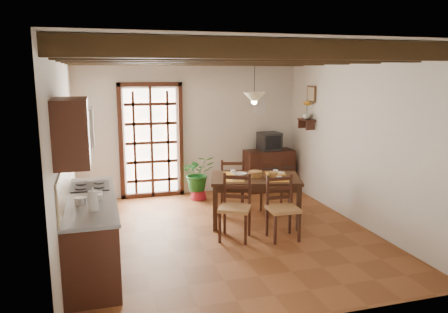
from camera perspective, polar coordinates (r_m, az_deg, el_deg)
name	(u,v)px	position (r m, az deg, el deg)	size (l,w,h in m)	color
ground_plane	(225,234)	(6.86, 0.14, -10.14)	(5.00, 5.00, 0.00)	brown
room_shell	(225,117)	(6.43, 0.15, 5.14)	(4.52, 5.02, 2.81)	silver
ceiling_beams	(225,56)	(6.40, 0.15, 12.94)	(4.50, 4.34, 0.20)	black
french_door	(151,139)	(8.74, -9.49, 2.30)	(1.26, 0.11, 2.32)	white
kitchen_counter	(91,231)	(5.89, -16.93, -9.35)	(0.64, 2.25, 1.38)	#341910
upper_cabinet	(72,132)	(4.88, -19.28, 3.07)	(0.35, 0.80, 0.70)	#341910
range_hood	(79,128)	(6.13, -18.44, 3.52)	(0.38, 0.60, 0.54)	white
counter_items	(89,193)	(5.83, -17.19, -4.56)	(0.50, 1.43, 0.25)	black
dining_table	(255,183)	(7.21, 4.10, -3.44)	(1.63, 1.28, 0.78)	#331C10
chair_near_left	(235,219)	(6.60, 1.45, -8.20)	(0.60, 0.59, 0.97)	#AF7E4A
chair_near_right	(282,220)	(6.66, 7.64, -8.17)	(0.45, 0.43, 0.95)	#AF7E4A
chair_far_left	(232,193)	(8.00, 1.08, -4.80)	(0.53, 0.52, 0.95)	#AF7E4A
chair_far_right	(271,193)	(8.05, 6.20, -4.81)	(0.55, 0.54, 0.93)	#AF7E4A
table_setting	(255,174)	(7.17, 4.12, -2.23)	(1.05, 0.70, 0.10)	orange
table_bowl	(240,175)	(7.21, 2.05, -2.37)	(0.22, 0.22, 0.05)	white
sideboard	(269,170)	(9.26, 5.87, -1.79)	(1.02, 0.46, 0.87)	#341910
crt_tv	(269,141)	(9.14, 5.96, 2.01)	(0.45, 0.42, 0.37)	black
fuse_box	(260,107)	(9.26, 4.73, 6.47)	(0.25, 0.03, 0.32)	white
plant_pot	(198,194)	(8.66, -3.37, -4.87)	(0.33, 0.33, 0.20)	maroon
potted_plant	(198,171)	(8.54, -3.41, -1.90)	(1.64, 1.41, 1.83)	#144C19
wall_shelf	(306,122)	(8.74, 10.72, 4.47)	(0.20, 0.42, 0.20)	#341910
shelf_vase	(307,115)	(8.73, 10.75, 5.38)	(0.15, 0.15, 0.15)	#B2BFB2
shelf_flowers	(307,104)	(8.71, 10.80, 6.74)	(0.14, 0.14, 0.36)	orange
framed_picture	(311,94)	(8.74, 11.34, 8.00)	(0.03, 0.32, 0.32)	brown
pendant_lamp	(254,97)	(7.09, 3.98, 7.78)	(0.36, 0.36, 0.84)	black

